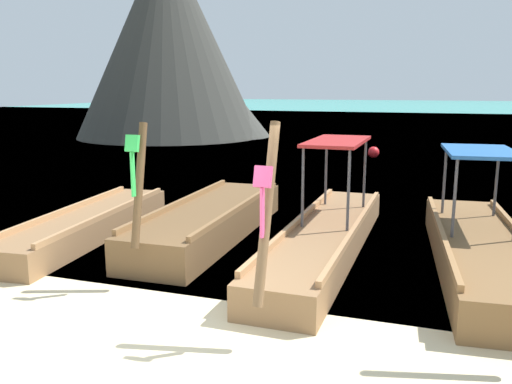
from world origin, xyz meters
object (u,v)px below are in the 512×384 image
at_px(karst_rock, 172,41).
at_px(mooring_buoy_near, 373,152).
at_px(longtail_boat_orange_ribbon, 480,249).
at_px(longtail_boat_green_ribbon, 210,221).
at_px(longtail_boat_violet_ribbon, 87,224).
at_px(longtail_boat_pink_ribbon, 326,236).

relative_size(karst_rock, mooring_buoy_near, 24.48).
bearing_deg(longtail_boat_orange_ribbon, longtail_boat_green_ribbon, 176.15).
xyz_separation_m(longtail_boat_orange_ribbon, mooring_buoy_near, (-3.22, 13.53, -0.10)).
bearing_deg(longtail_boat_violet_ribbon, longtail_boat_pink_ribbon, 6.64).
bearing_deg(karst_rock, longtail_boat_green_ribbon, -60.80).
xyz_separation_m(longtail_boat_green_ribbon, longtail_boat_orange_ribbon, (4.93, -0.33, 0.02)).
distance_m(longtail_boat_green_ribbon, karst_rock, 22.89).
height_order(longtail_boat_violet_ribbon, karst_rock, karst_rock).
relative_size(longtail_boat_orange_ribbon, karst_rock, 0.54).
distance_m(karst_rock, mooring_buoy_near, 15.03).
bearing_deg(longtail_boat_pink_ribbon, longtail_boat_green_ribbon, 173.27).
xyz_separation_m(longtail_boat_violet_ribbon, longtail_boat_pink_ribbon, (4.66, 0.54, 0.06)).
bearing_deg(longtail_boat_orange_ribbon, karst_rock, 128.62).
height_order(longtail_boat_orange_ribbon, mooring_buoy_near, longtail_boat_orange_ribbon).
xyz_separation_m(longtail_boat_orange_ribbon, karst_rock, (-15.80, 19.78, 5.24)).
height_order(karst_rock, mooring_buoy_near, karst_rock).
height_order(longtail_boat_green_ribbon, mooring_buoy_near, longtail_boat_green_ribbon).
relative_size(longtail_boat_violet_ribbon, mooring_buoy_near, 12.03).
xyz_separation_m(longtail_boat_violet_ribbon, longtail_boat_orange_ribbon, (7.21, 0.49, 0.08)).
xyz_separation_m(longtail_boat_pink_ribbon, karst_rock, (-13.26, 19.73, 5.26)).
bearing_deg(karst_rock, longtail_boat_pink_ribbon, -56.10).
bearing_deg(longtail_boat_green_ribbon, karst_rock, 119.20).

